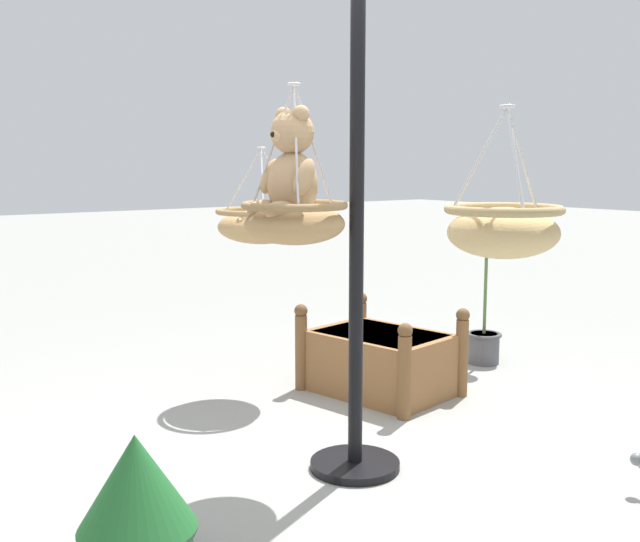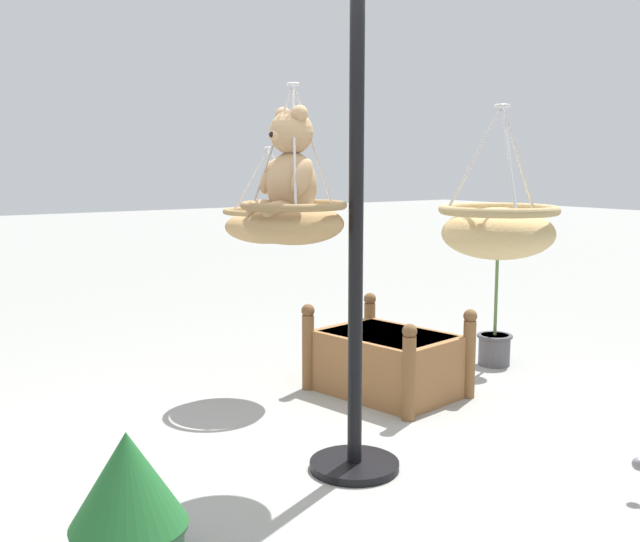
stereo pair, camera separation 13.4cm
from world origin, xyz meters
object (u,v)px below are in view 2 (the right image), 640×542
object	(u,v)px
potted_plant_bushy_green	(496,311)
wooden_planter_box	(387,360)
hanging_basket_with_teddy	(294,220)
hanging_basket_right_low	(269,224)
potted_plant_tall_leafy	(128,501)
hanging_basket_left_high	(498,229)
teddy_bear	(289,171)
display_pole_central	(355,329)

from	to	relation	value
potted_plant_bushy_green	wooden_planter_box	bearing A→B (deg)	94.35
hanging_basket_with_teddy	hanging_basket_right_low	xyz separation A→B (m)	(1.20, -0.57, -0.12)
hanging_basket_with_teddy	potted_plant_tall_leafy	bearing A→B (deg)	112.43
hanging_basket_left_high	wooden_planter_box	size ratio (longest dim) A/B	0.57
potted_plant_tall_leafy	hanging_basket_right_low	bearing A→B (deg)	-44.06
teddy_bear	hanging_basket_right_low	bearing A→B (deg)	-26.41
wooden_planter_box	hanging_basket_left_high	bearing A→B (deg)	153.35
hanging_basket_with_teddy	teddy_bear	world-z (taller)	hanging_basket_with_teddy
potted_plant_tall_leafy	potted_plant_bushy_green	bearing A→B (deg)	-69.76
wooden_planter_box	potted_plant_bushy_green	xyz separation A→B (m)	(0.08, -1.10, 0.19)
teddy_bear	potted_plant_tall_leafy	distance (m)	1.58
hanging_basket_right_low	wooden_planter_box	bearing A→B (deg)	-129.73
hanging_basket_with_teddy	hanging_basket_right_low	world-z (taller)	hanging_basket_with_teddy
hanging_basket_left_high	hanging_basket_right_low	world-z (taller)	hanging_basket_left_high
hanging_basket_left_high	potted_plant_bushy_green	bearing A→B (deg)	-47.95
hanging_basket_with_teddy	potted_plant_tall_leafy	xyz separation A→B (m)	(-0.40, 0.98, -0.96)
hanging_basket_right_low	potted_plant_tall_leafy	xyz separation A→B (m)	(-1.60, 1.55, -0.84)
display_pole_central	potted_plant_tall_leafy	world-z (taller)	display_pole_central
display_pole_central	wooden_planter_box	distance (m)	1.34
hanging_basket_right_low	display_pole_central	bearing A→B (deg)	166.63
teddy_bear	hanging_basket_right_low	xyz separation A→B (m)	(1.20, -0.59, -0.35)
teddy_bear	wooden_planter_box	size ratio (longest dim) A/B	0.50
hanging_basket_with_teddy	teddy_bear	xyz separation A→B (m)	(-0.00, 0.02, 0.23)
teddy_bear	potted_plant_bushy_green	bearing A→B (deg)	-70.92
hanging_basket_right_low	hanging_basket_with_teddy	bearing A→B (deg)	154.52
hanging_basket_left_high	hanging_basket_right_low	size ratio (longest dim) A/B	0.96
wooden_planter_box	potted_plant_bushy_green	bearing A→B (deg)	-85.65
wooden_planter_box	hanging_basket_right_low	bearing A→B (deg)	50.27
potted_plant_tall_leafy	wooden_planter_box	bearing A→B (deg)	-62.56
hanging_basket_with_teddy	hanging_basket_right_low	bearing A→B (deg)	-25.48
hanging_basket_with_teddy	hanging_basket_left_high	bearing A→B (deg)	-161.15
teddy_bear	potted_plant_tall_leafy	bearing A→B (deg)	112.94
teddy_bear	potted_plant_bushy_green	xyz separation A→B (m)	(0.79, -2.29, -1.04)
hanging_basket_with_teddy	potted_plant_bushy_green	bearing A→B (deg)	-70.73
hanging_basket_left_high	wooden_planter_box	xyz separation A→B (m)	(1.66, -0.83, -1.01)
display_pole_central	hanging_basket_with_teddy	size ratio (longest dim) A/B	3.13
teddy_bear	hanging_basket_left_high	xyz separation A→B (m)	(-0.95, -0.35, -0.21)
wooden_planter_box	potted_plant_tall_leafy	bearing A→B (deg)	117.44
hanging_basket_right_low	hanging_basket_left_high	bearing A→B (deg)	173.53
display_pole_central	teddy_bear	size ratio (longest dim) A/B	4.45
hanging_basket_with_teddy	hanging_basket_right_low	distance (m)	1.33
display_pole_central	teddy_bear	distance (m)	0.81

